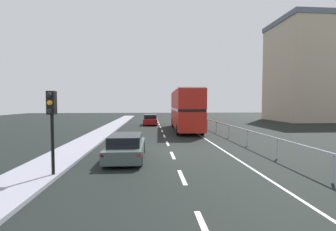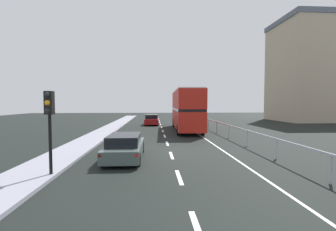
{
  "view_description": "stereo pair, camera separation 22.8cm",
  "coord_description": "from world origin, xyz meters",
  "px_view_note": "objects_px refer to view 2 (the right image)",
  "views": [
    {
      "loc": [
        -1.24,
        -14.36,
        2.89
      ],
      "look_at": [
        0.15,
        4.31,
        1.95
      ],
      "focal_mm": 25.6,
      "sensor_mm": 36.0,
      "label": 1
    },
    {
      "loc": [
        -1.01,
        -14.38,
        2.89
      ],
      "look_at": [
        0.15,
        4.31,
        1.95
      ],
      "focal_mm": 25.6,
      "sensor_mm": 36.0,
      "label": 2
    }
  ],
  "objects_px": {
    "hatchback_car_near": "(125,147)",
    "sedan_car_ahead": "(152,120)",
    "traffic_signal_pole": "(49,112)",
    "double_decker_bus_red": "(186,109)"
  },
  "relations": [
    {
      "from": "double_decker_bus_red",
      "to": "sedan_car_ahead",
      "type": "relative_size",
      "value": 2.46
    },
    {
      "from": "sedan_car_ahead",
      "to": "double_decker_bus_red",
      "type": "bearing_deg",
      "value": -60.37
    },
    {
      "from": "traffic_signal_pole",
      "to": "sedan_car_ahead",
      "type": "distance_m",
      "value": 23.36
    },
    {
      "from": "double_decker_bus_red",
      "to": "traffic_signal_pole",
      "type": "xyz_separation_m",
      "value": [
        -7.56,
        -16.11,
        0.26
      ]
    },
    {
      "from": "hatchback_car_near",
      "to": "sedan_car_ahead",
      "type": "bearing_deg",
      "value": 86.95
    },
    {
      "from": "double_decker_bus_red",
      "to": "sedan_car_ahead",
      "type": "distance_m",
      "value": 8.0
    },
    {
      "from": "hatchback_car_near",
      "to": "traffic_signal_pole",
      "type": "bearing_deg",
      "value": -128.27
    },
    {
      "from": "hatchback_car_near",
      "to": "sedan_car_ahead",
      "type": "distance_m",
      "value": 19.92
    },
    {
      "from": "double_decker_bus_red",
      "to": "traffic_signal_pole",
      "type": "relative_size",
      "value": 3.43
    },
    {
      "from": "hatchback_car_near",
      "to": "traffic_signal_pole",
      "type": "relative_size",
      "value": 1.42
    }
  ]
}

